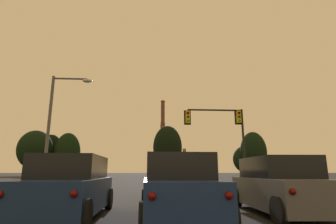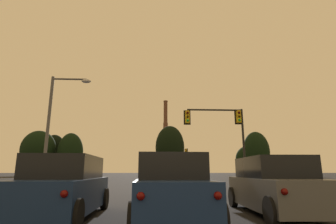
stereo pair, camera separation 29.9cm
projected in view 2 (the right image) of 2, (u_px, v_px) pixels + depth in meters
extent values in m
cube|color=navy|center=(170.00, 196.00, 7.56)|extent=(2.00, 4.83, 0.95)
cube|color=black|center=(170.00, 167.00, 7.86)|extent=(1.83, 2.83, 0.70)
cylinder|color=black|center=(140.00, 200.00, 9.30)|extent=(0.23, 0.76, 0.76)
cylinder|color=black|center=(192.00, 200.00, 9.43)|extent=(0.23, 0.76, 0.76)
cylinder|color=black|center=(133.00, 219.00, 5.56)|extent=(0.23, 0.76, 0.76)
cylinder|color=black|center=(220.00, 218.00, 5.68)|extent=(0.23, 0.76, 0.76)
sphere|color=#500705|center=(141.00, 196.00, 5.20)|extent=(0.17, 0.17, 0.17)
sphere|color=#500705|center=(218.00, 196.00, 5.31)|extent=(0.17, 0.17, 0.17)
cube|color=gray|center=(173.00, 187.00, 14.47)|extent=(1.83, 4.05, 0.72)
cube|color=black|center=(173.00, 176.00, 14.23)|extent=(1.61, 1.94, 0.55)
cylinder|color=black|center=(158.00, 190.00, 15.99)|extent=(0.24, 0.61, 0.60)
cylinder|color=black|center=(186.00, 190.00, 16.03)|extent=(0.24, 0.61, 0.60)
cylinder|color=black|center=(157.00, 194.00, 12.82)|extent=(0.24, 0.61, 0.60)
cylinder|color=black|center=(192.00, 194.00, 12.86)|extent=(0.24, 0.61, 0.60)
sphere|color=#500705|center=(161.00, 186.00, 12.52)|extent=(0.17, 0.17, 0.17)
sphere|color=#500705|center=(189.00, 186.00, 12.56)|extent=(0.17, 0.17, 0.17)
cube|color=navy|center=(63.00, 195.00, 8.00)|extent=(1.98, 4.82, 0.95)
cube|color=black|center=(67.00, 167.00, 8.30)|extent=(1.81, 2.82, 0.70)
cylinder|color=black|center=(53.00, 199.00, 9.75)|extent=(0.23, 0.76, 0.76)
cylinder|color=black|center=(105.00, 199.00, 9.86)|extent=(0.23, 0.76, 0.76)
cylinder|color=black|center=(76.00, 215.00, 6.12)|extent=(0.23, 0.76, 0.76)
sphere|color=#500705|center=(64.00, 194.00, 5.74)|extent=(0.17, 0.17, 0.17)
cube|color=#4C4F54|center=(276.00, 193.00, 8.68)|extent=(2.09, 4.87, 0.95)
cube|color=black|center=(272.00, 167.00, 8.98)|extent=(1.88, 2.86, 0.70)
cylinder|color=black|center=(233.00, 197.00, 10.47)|extent=(0.25, 0.77, 0.76)
cylinder|color=black|center=(280.00, 197.00, 10.50)|extent=(0.25, 0.77, 0.76)
cylinder|color=black|center=(272.00, 211.00, 6.72)|extent=(0.25, 0.77, 0.76)
sphere|color=#500705|center=(284.00, 192.00, 6.35)|extent=(0.17, 0.17, 0.17)
cylinder|color=black|center=(244.00, 148.00, 21.60)|extent=(0.18, 0.18, 6.58)
cylinder|color=black|center=(247.00, 189.00, 20.88)|extent=(0.40, 0.40, 0.10)
cube|color=yellow|center=(239.00, 117.00, 22.17)|extent=(0.34, 0.34, 1.04)
cube|color=black|center=(238.00, 117.00, 22.34)|extent=(0.58, 0.03, 1.25)
sphere|color=#320504|center=(239.00, 113.00, 22.06)|extent=(0.22, 0.22, 0.22)
sphere|color=#352604|center=(239.00, 116.00, 21.98)|extent=(0.22, 0.22, 0.22)
sphere|color=green|center=(239.00, 120.00, 21.91)|extent=(0.22, 0.22, 0.22)
cylinder|color=black|center=(215.00, 110.00, 22.19)|extent=(4.66, 0.14, 0.14)
sphere|color=black|center=(241.00, 110.00, 22.31)|extent=(0.18, 0.18, 0.18)
cube|color=yellow|center=(187.00, 117.00, 21.93)|extent=(0.34, 0.34, 1.04)
cube|color=black|center=(187.00, 117.00, 22.11)|extent=(0.58, 0.03, 1.25)
sphere|color=#320504|center=(188.00, 113.00, 21.82)|extent=(0.22, 0.22, 0.22)
sphere|color=#352604|center=(188.00, 117.00, 21.75)|extent=(0.22, 0.22, 0.22)
sphere|color=green|center=(188.00, 120.00, 21.68)|extent=(0.22, 0.22, 0.22)
cylinder|color=black|center=(188.00, 163.00, 57.65)|extent=(0.18, 0.18, 6.42)
cylinder|color=black|center=(188.00, 178.00, 56.95)|extent=(0.40, 0.40, 0.10)
cube|color=yellow|center=(186.00, 151.00, 58.20)|extent=(0.34, 0.34, 1.04)
cube|color=black|center=(186.00, 152.00, 58.38)|extent=(0.58, 0.03, 1.25)
sphere|color=#320504|center=(186.00, 150.00, 58.09)|extent=(0.22, 0.22, 0.22)
sphere|color=#352604|center=(186.00, 151.00, 58.02)|extent=(0.22, 0.22, 0.22)
sphere|color=green|center=(186.00, 153.00, 57.95)|extent=(0.22, 0.22, 0.22)
cylinder|color=#56565B|center=(47.00, 133.00, 16.89)|extent=(0.20, 0.20, 7.65)
cylinder|color=#56565B|center=(70.00, 79.00, 17.76)|extent=(2.24, 0.12, 0.12)
sphere|color=#56565B|center=(53.00, 79.00, 17.70)|extent=(0.20, 0.20, 0.20)
ellipsoid|color=silver|center=(86.00, 81.00, 17.79)|extent=(0.64, 0.36, 0.26)
cylinder|color=#523427|center=(165.00, 172.00, 162.71)|extent=(5.48, 5.48, 2.82)
cylinder|color=brown|center=(165.00, 157.00, 164.66)|extent=(3.42, 3.42, 14.73)
cylinder|color=brown|center=(166.00, 134.00, 167.94)|extent=(2.94, 2.94, 14.73)
cylinder|color=brown|center=(166.00, 112.00, 171.22)|extent=(2.46, 2.46, 14.73)
cylinder|color=brown|center=(166.00, 101.00, 172.78)|extent=(2.76, 2.76, 0.70)
cylinder|color=black|center=(52.00, 171.00, 90.07)|extent=(0.83, 0.83, 2.89)
ellipsoid|color=black|center=(53.00, 153.00, 91.46)|extent=(8.34, 7.51, 12.86)
cylinder|color=black|center=(258.00, 171.00, 90.26)|extent=(0.91, 0.91, 3.02)
ellipsoid|color=black|center=(256.00, 152.00, 91.76)|extent=(9.13, 8.21, 13.96)
cylinder|color=black|center=(68.00, 172.00, 84.03)|extent=(0.82, 0.82, 2.27)
ellipsoid|color=black|center=(70.00, 153.00, 85.39)|extent=(8.22, 7.39, 13.24)
cylinder|color=black|center=(36.00, 170.00, 83.48)|extent=(1.09, 1.09, 3.77)
ellipsoid|color=black|center=(38.00, 150.00, 84.92)|extent=(10.92, 9.83, 12.28)
cylinder|color=black|center=(250.00, 173.00, 93.46)|extent=(0.95, 0.95, 2.04)
ellipsoid|color=black|center=(249.00, 159.00, 94.51)|extent=(9.47, 8.52, 9.84)
cylinder|color=black|center=(170.00, 170.00, 82.06)|extent=(0.92, 0.92, 3.75)
ellipsoid|color=black|center=(170.00, 147.00, 83.63)|extent=(9.19, 8.27, 13.84)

